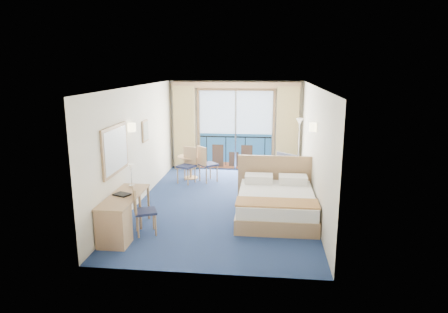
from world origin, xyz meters
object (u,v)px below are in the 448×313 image
floor_lamp (299,132)px  desk (116,221)px  bed (276,203)px  table_chair_b (188,163)px  desk_chair (141,208)px  nightstand (299,186)px  armchair (279,168)px  round_table (191,161)px  table_chair_a (206,162)px

floor_lamp → desk: bearing=-125.6°
bed → table_chair_b: (-2.35, 2.31, 0.24)m
desk_chair → nightstand: bearing=-74.5°
armchair → desk: (-3.02, -4.21, 0.03)m
armchair → table_chair_b: table_chair_b is taller
bed → table_chair_b: 3.31m
round_table → table_chair_a: table_chair_a is taller
bed → floor_lamp: size_ratio=1.25×
table_chair_b → round_table: bearing=114.2°
round_table → table_chair_a: size_ratio=0.72×
nightstand → desk_chair: bearing=-141.5°
table_chair_b → armchair: bearing=30.5°
nightstand → armchair: armchair is taller
armchair → round_table: armchair is taller
desk → round_table: size_ratio=2.21×
desk → table_chair_a: table_chair_a is taller
round_table → table_chair_a: bearing=-31.9°
table_chair_a → nightstand: bearing=-154.9°
armchair → table_chair_a: size_ratio=0.84×
floor_lamp → table_chair_b: bearing=-160.0°
desk_chair → table_chair_b: bearing=-26.3°
nightstand → table_chair_b: bearing=160.9°
desk_chair → round_table: (0.20, 3.90, -0.03)m
bed → desk_chair: bearing=-155.0°
nightstand → desk: desk is taller
floor_lamp → table_chair_a: bearing=-158.6°
armchair → table_chair_a: 2.02m
round_table → desk_chair: bearing=-93.0°
bed → table_chair_b: bed is taller
armchair → table_chair_a: bearing=-41.7°
nightstand → armchair: 1.39m
floor_lamp → desk_chair: size_ratio=1.80×
table_chair_b → nightstand: bearing=4.5°
armchair → round_table: (-2.48, 0.09, 0.11)m
table_chair_a → floor_lamp: bearing=-109.2°
desk → desk_chair: bearing=50.4°
desk_chair → round_table: desk_chair is taller
desk_chair → table_chair_b: size_ratio=0.95×
nightstand → floor_lamp: 2.34m
armchair → table_chair_b: bearing=-40.5°
nightstand → floor_lamp: size_ratio=0.36×
desk_chair → bed: bearing=-88.0°
floor_lamp → desk: 6.23m
floor_lamp → armchair: bearing=-125.7°
bed → armchair: size_ratio=2.48×
armchair → desk: bearing=6.9°
desk → armchair: bearing=54.4°
armchair → nightstand: bearing=61.5°
desk_chair → armchair: bearing=-58.1°
bed → table_chair_b: bearing=135.5°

